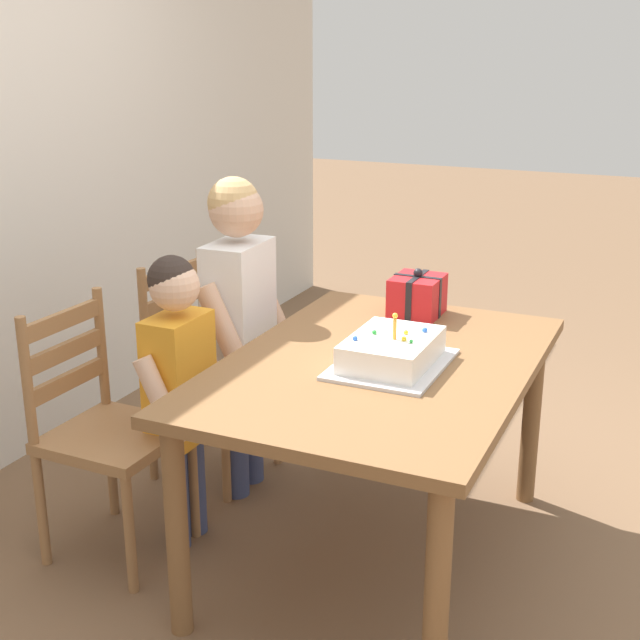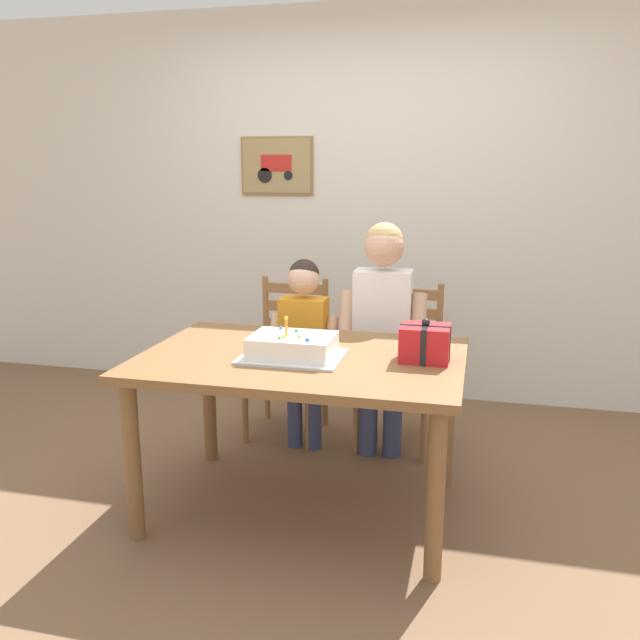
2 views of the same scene
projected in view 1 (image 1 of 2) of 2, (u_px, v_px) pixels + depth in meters
name	position (u px, v px, depth m)	size (l,w,h in m)	color
ground_plane	(375.00, 556.00, 3.12)	(20.00, 20.00, 0.00)	brown
dining_table	(379.00, 387.00, 2.92)	(1.43, 0.98, 0.75)	brown
birthday_cake	(392.00, 352.00, 2.83)	(0.44, 0.34, 0.19)	silver
gift_box_red_large	(417.00, 296.00, 3.35)	(0.22, 0.19, 0.19)	red
chair_left	(105.00, 430.00, 3.04)	(0.43, 0.43, 0.92)	#996B42
chair_right	(205.00, 368.00, 3.62)	(0.46, 0.46, 0.92)	#996B42
child_older	(239.00, 306.00, 3.37)	(0.47, 0.27, 1.29)	#38426B
child_younger	(179.00, 374.00, 3.03)	(0.39, 0.22, 1.08)	#38426B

